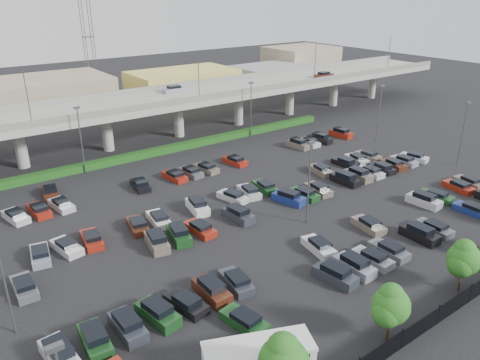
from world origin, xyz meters
name	(u,v)px	position (x,y,z in m)	size (l,w,h in m)	color
ground	(265,200)	(0.00, 0.00, 0.00)	(280.00, 280.00, 0.00)	black
overpass	(152,104)	(-0.22, 32.01, 6.97)	(150.00, 13.00, 15.80)	gray
hedge	(174,148)	(0.00, 25.00, 0.55)	(66.00, 1.60, 1.10)	#134213
fence	(464,298)	(-0.05, -28.00, 0.90)	(70.00, 0.10, 2.00)	black
tree_row	(458,263)	(0.70, -26.53, 3.52)	(65.07, 3.66, 5.94)	#332316
shuttle_bus	(258,358)	(-19.52, -23.27, 1.42)	(8.55, 5.66, 2.60)	silver
parked_cars	(270,208)	(-1.83, -3.21, 0.62)	(63.24, 41.67, 1.67)	silver
light_poles	(231,158)	(-4.13, 2.00, 6.24)	(66.90, 48.38, 10.30)	#4B4B50
distant_buildings	(145,87)	(12.38, 61.81, 3.74)	(138.00, 24.00, 9.00)	gray
comm_tower	(88,34)	(4.00, 74.00, 15.61)	(2.40, 2.40, 30.00)	#4B4B50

